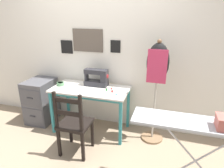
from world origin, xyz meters
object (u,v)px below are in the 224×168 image
object	(u,v)px
wooden_chair	(74,124)
thread_spool_mid_table	(112,88)
sewing_machine	(97,78)
fabric_bowl	(60,84)
thread_spool_near_machine	(107,90)
thread_spool_far_edge	(112,91)
dress_form	(157,70)
scissors	(119,94)
filing_cabinet	(41,101)
ironing_board	(201,127)

from	to	relation	value
wooden_chair	thread_spool_mid_table	bearing A→B (deg)	64.60
sewing_machine	fabric_bowl	bearing A→B (deg)	-163.90
thread_spool_mid_table	wooden_chair	size ratio (longest dim) A/B	0.04
sewing_machine	thread_spool_near_machine	bearing A→B (deg)	-39.06
fabric_bowl	thread_spool_far_edge	world-z (taller)	fabric_bowl
sewing_machine	thread_spool_far_edge	distance (m)	0.38
sewing_machine	dress_form	world-z (taller)	dress_form
scissors	wooden_chair	distance (m)	0.73
dress_form	filing_cabinet	bearing A→B (deg)	179.77
thread_spool_mid_table	dress_form	distance (m)	0.74
wooden_chair	ironing_board	world-z (taller)	wooden_chair
thread_spool_mid_table	scissors	bearing A→B (deg)	-48.82
ironing_board	thread_spool_mid_table	bearing A→B (deg)	141.92
thread_spool_far_edge	fabric_bowl	bearing A→B (deg)	177.73
sewing_machine	thread_spool_mid_table	xyz separation A→B (m)	(0.26, -0.07, -0.11)
sewing_machine	fabric_bowl	world-z (taller)	sewing_machine
thread_spool_near_machine	thread_spool_far_edge	bearing A→B (deg)	-17.72
thread_spool_far_edge	wooden_chair	bearing A→B (deg)	-123.79
sewing_machine	thread_spool_near_machine	world-z (taller)	sewing_machine
scissors	thread_spool_mid_table	bearing A→B (deg)	131.18
ironing_board	sewing_machine	bearing A→B (deg)	145.26
dress_form	ironing_board	size ratio (longest dim) A/B	1.16
thread_spool_mid_table	filing_cabinet	bearing A→B (deg)	-178.53
thread_spool_near_machine	thread_spool_mid_table	xyz separation A→B (m)	(0.05, 0.09, -0.01)
thread_spool_far_edge	wooden_chair	size ratio (longest dim) A/B	0.04
wooden_chair	dress_form	size ratio (longest dim) A/B	0.62
thread_spool_mid_table	filing_cabinet	world-z (taller)	thread_spool_mid_table
sewing_machine	filing_cabinet	xyz separation A→B (m)	(-1.01, -0.11, -0.48)
thread_spool_mid_table	thread_spool_far_edge	distance (m)	0.13
fabric_bowl	filing_cabinet	bearing A→B (deg)	172.77
thread_spool_far_edge	ironing_board	world-z (taller)	ironing_board
scissors	ironing_board	size ratio (longest dim) A/B	0.10
sewing_machine	thread_spool_mid_table	distance (m)	0.29
dress_form	scissors	bearing A→B (deg)	-164.47
scissors	thread_spool_near_machine	distance (m)	0.22
thread_spool_mid_table	filing_cabinet	xyz separation A→B (m)	(-1.27, -0.03, -0.37)
scissors	ironing_board	bearing A→B (deg)	-36.03
wooden_chair	ironing_board	bearing A→B (deg)	-9.42
fabric_bowl	scissors	bearing A→B (deg)	-5.22
scissors	thread_spool_far_edge	size ratio (longest dim) A/B	3.83
thread_spool_near_machine	filing_cabinet	world-z (taller)	thread_spool_near_machine
scissors	thread_spool_mid_table	size ratio (longest dim) A/B	3.72
thread_spool_near_machine	wooden_chair	xyz separation A→B (m)	(-0.26, -0.57, -0.30)
filing_cabinet	ironing_board	bearing A→B (deg)	-19.79
sewing_machine	scissors	distance (m)	0.50
sewing_machine	filing_cabinet	size ratio (longest dim) A/B	0.51
wooden_chair	fabric_bowl	bearing A→B (deg)	131.58
wooden_chair	sewing_machine	bearing A→B (deg)	85.49
thread_spool_near_machine	thread_spool_far_edge	distance (m)	0.10
thread_spool_mid_table	filing_cabinet	size ratio (longest dim) A/B	0.05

